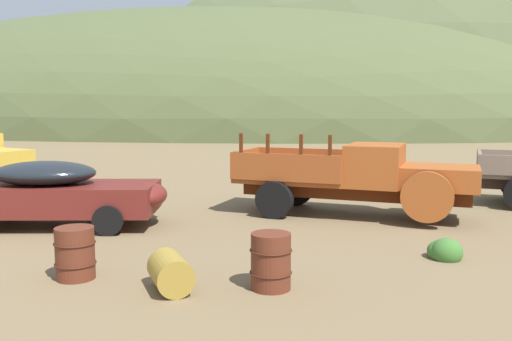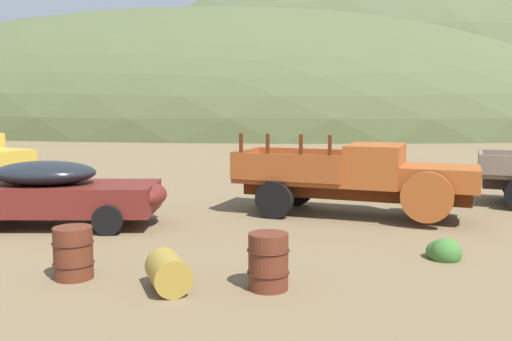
{
  "view_description": "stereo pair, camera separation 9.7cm",
  "coord_description": "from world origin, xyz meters",
  "px_view_note": "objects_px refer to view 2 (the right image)",
  "views": [
    {
      "loc": [
        9.97,
        -5.97,
        2.86
      ],
      "look_at": [
        7.18,
        7.95,
        1.18
      ],
      "focal_mm": 38.25,
      "sensor_mm": 36.0,
      "label": 1
    },
    {
      "loc": [
        10.06,
        -5.95,
        2.86
      ],
      "look_at": [
        7.18,
        7.95,
        1.18
      ],
      "focal_mm": 38.25,
      "sensor_mm": 36.0,
      "label": 2
    }
  ],
  "objects_px": {
    "truck_oxide_orange": "(369,178)",
    "oil_drum_by_truck": "(73,253)",
    "car_oxblood": "(63,192)",
    "oil_drum_tipped": "(168,272)",
    "oil_drum_spare": "(268,261)"
  },
  "relations": [
    {
      "from": "car_oxblood",
      "to": "oil_drum_by_truck",
      "type": "height_order",
      "value": "car_oxblood"
    },
    {
      "from": "car_oxblood",
      "to": "oil_drum_tipped",
      "type": "distance_m",
      "value": 5.64
    },
    {
      "from": "oil_drum_spare",
      "to": "oil_drum_by_truck",
      "type": "relative_size",
      "value": 1.02
    },
    {
      "from": "car_oxblood",
      "to": "oil_drum_tipped",
      "type": "relative_size",
      "value": 4.92
    },
    {
      "from": "car_oxblood",
      "to": "oil_drum_tipped",
      "type": "bearing_deg",
      "value": -55.02
    },
    {
      "from": "truck_oxide_orange",
      "to": "oil_drum_tipped",
      "type": "bearing_deg",
      "value": -106.17
    },
    {
      "from": "car_oxblood",
      "to": "truck_oxide_orange",
      "type": "height_order",
      "value": "truck_oxide_orange"
    },
    {
      "from": "truck_oxide_orange",
      "to": "oil_drum_by_truck",
      "type": "distance_m",
      "value": 7.83
    },
    {
      "from": "oil_drum_spare",
      "to": "oil_drum_by_truck",
      "type": "bearing_deg",
      "value": -177.64
    },
    {
      "from": "car_oxblood",
      "to": "truck_oxide_orange",
      "type": "relative_size",
      "value": 0.82
    },
    {
      "from": "oil_drum_tipped",
      "to": "oil_drum_by_truck",
      "type": "height_order",
      "value": "oil_drum_by_truck"
    },
    {
      "from": "oil_drum_spare",
      "to": "oil_drum_by_truck",
      "type": "height_order",
      "value": "oil_drum_spare"
    },
    {
      "from": "car_oxblood",
      "to": "truck_oxide_orange",
      "type": "distance_m",
      "value": 7.59
    },
    {
      "from": "car_oxblood",
      "to": "truck_oxide_orange",
      "type": "xyz_separation_m",
      "value": [
        7.13,
        2.58,
        0.2
      ]
    },
    {
      "from": "truck_oxide_orange",
      "to": "oil_drum_by_truck",
      "type": "height_order",
      "value": "truck_oxide_orange"
    }
  ]
}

